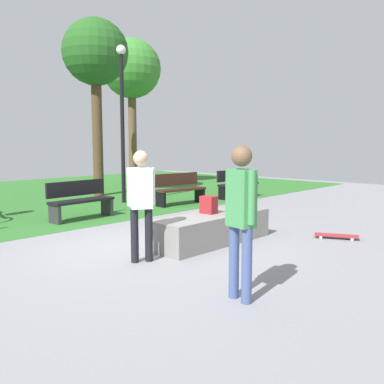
{
  "coord_description": "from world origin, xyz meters",
  "views": [
    {
      "loc": [
        -4.77,
        -5.68,
        1.85
      ],
      "look_at": [
        1.05,
        -0.24,
        0.9
      ],
      "focal_mm": 39.96,
      "sensor_mm": 36.0,
      "label": 1
    }
  ],
  "objects_px": {
    "park_bench_far_left": "(80,199)",
    "tree_broad_elm": "(132,71)",
    "skater_watching": "(141,197)",
    "concrete_ledge": "(212,229)",
    "skater_performing_trick": "(241,210)",
    "lamp_post": "(122,109)",
    "skateboard_by_ledge": "(336,235)",
    "tree_tall_oak": "(95,56)",
    "backpack_on_ledge": "(209,205)",
    "park_bench_by_oak": "(237,183)",
    "park_bench_center_lawn": "(179,188)"
  },
  "relations": [
    {
      "from": "park_bench_far_left",
      "to": "tree_broad_elm",
      "type": "relative_size",
      "value": 0.27
    },
    {
      "from": "skater_watching",
      "to": "park_bench_far_left",
      "type": "distance_m",
      "value": 4.12
    },
    {
      "from": "concrete_ledge",
      "to": "skater_performing_trick",
      "type": "height_order",
      "value": "skater_performing_trick"
    },
    {
      "from": "concrete_ledge",
      "to": "skater_performing_trick",
      "type": "bearing_deg",
      "value": -133.12
    },
    {
      "from": "park_bench_far_left",
      "to": "concrete_ledge",
      "type": "bearing_deg",
      "value": -85.46
    },
    {
      "from": "concrete_ledge",
      "to": "lamp_post",
      "type": "xyz_separation_m",
      "value": [
        2.12,
        5.32,
        2.52
      ]
    },
    {
      "from": "lamp_post",
      "to": "concrete_ledge",
      "type": "bearing_deg",
      "value": -111.72
    },
    {
      "from": "skateboard_by_ledge",
      "to": "tree_tall_oak",
      "type": "height_order",
      "value": "tree_tall_oak"
    },
    {
      "from": "backpack_on_ledge",
      "to": "park_bench_far_left",
      "type": "height_order",
      "value": "park_bench_far_left"
    },
    {
      "from": "skater_performing_trick",
      "to": "lamp_post",
      "type": "relative_size",
      "value": 0.39
    },
    {
      "from": "skateboard_by_ledge",
      "to": "tree_tall_oak",
      "type": "bearing_deg",
      "value": 85.44
    },
    {
      "from": "skater_performing_trick",
      "to": "tree_broad_elm",
      "type": "distance_m",
      "value": 13.69
    },
    {
      "from": "backpack_on_ledge",
      "to": "concrete_ledge",
      "type": "bearing_deg",
      "value": -18.34
    },
    {
      "from": "park_bench_by_oak",
      "to": "lamp_post",
      "type": "xyz_separation_m",
      "value": [
        -3.22,
        1.83,
        2.3
      ]
    },
    {
      "from": "park_bench_by_oak",
      "to": "tree_broad_elm",
      "type": "relative_size",
      "value": 0.27
    },
    {
      "from": "park_bench_by_oak",
      "to": "skater_performing_trick",
      "type": "bearing_deg",
      "value": -142.61
    },
    {
      "from": "skater_performing_trick",
      "to": "skater_watching",
      "type": "xyz_separation_m",
      "value": [
        0.26,
        2.07,
        -0.06
      ]
    },
    {
      "from": "park_bench_center_lawn",
      "to": "park_bench_by_oak",
      "type": "xyz_separation_m",
      "value": [
        2.35,
        -0.32,
        0.0
      ]
    },
    {
      "from": "park_bench_far_left",
      "to": "park_bench_center_lawn",
      "type": "bearing_deg",
      "value": -0.7
    },
    {
      "from": "tree_tall_oak",
      "to": "lamp_post",
      "type": "height_order",
      "value": "tree_tall_oak"
    },
    {
      "from": "skateboard_by_ledge",
      "to": "park_bench_center_lawn",
      "type": "height_order",
      "value": "park_bench_center_lawn"
    },
    {
      "from": "backpack_on_ledge",
      "to": "lamp_post",
      "type": "distance_m",
      "value": 5.98
    },
    {
      "from": "concrete_ledge",
      "to": "backpack_on_ledge",
      "type": "distance_m",
      "value": 0.44
    },
    {
      "from": "park_bench_center_lawn",
      "to": "park_bench_by_oak",
      "type": "bearing_deg",
      "value": -7.79
    },
    {
      "from": "concrete_ledge",
      "to": "tree_tall_oak",
      "type": "relative_size",
      "value": 0.43
    },
    {
      "from": "skater_performing_trick",
      "to": "concrete_ledge",
      "type": "bearing_deg",
      "value": 46.88
    },
    {
      "from": "skateboard_by_ledge",
      "to": "tree_tall_oak",
      "type": "distance_m",
      "value": 9.92
    },
    {
      "from": "tree_broad_elm",
      "to": "park_bench_center_lawn",
      "type": "bearing_deg",
      "value": -115.36
    },
    {
      "from": "skater_watching",
      "to": "tree_broad_elm",
      "type": "height_order",
      "value": "tree_broad_elm"
    },
    {
      "from": "skater_watching",
      "to": "tree_tall_oak",
      "type": "relative_size",
      "value": 0.29
    },
    {
      "from": "skater_watching",
      "to": "skateboard_by_ledge",
      "type": "bearing_deg",
      "value": -23.14
    },
    {
      "from": "park_bench_center_lawn",
      "to": "lamp_post",
      "type": "relative_size",
      "value": 0.35
    },
    {
      "from": "park_bench_by_oak",
      "to": "lamp_post",
      "type": "distance_m",
      "value": 4.36
    },
    {
      "from": "concrete_ledge",
      "to": "park_bench_far_left",
      "type": "bearing_deg",
      "value": 94.54
    },
    {
      "from": "park_bench_center_lawn",
      "to": "tree_tall_oak",
      "type": "distance_m",
      "value": 5.42
    },
    {
      "from": "skateboard_by_ledge",
      "to": "park_bench_by_oak",
      "type": "height_order",
      "value": "park_bench_by_oak"
    },
    {
      "from": "park_bench_far_left",
      "to": "lamp_post",
      "type": "height_order",
      "value": "lamp_post"
    },
    {
      "from": "skateboard_by_ledge",
      "to": "tree_broad_elm",
      "type": "height_order",
      "value": "tree_broad_elm"
    },
    {
      "from": "concrete_ledge",
      "to": "lamp_post",
      "type": "relative_size",
      "value": 0.54
    },
    {
      "from": "park_bench_far_left",
      "to": "tree_tall_oak",
      "type": "height_order",
      "value": "tree_tall_oak"
    },
    {
      "from": "skater_performing_trick",
      "to": "tree_tall_oak",
      "type": "bearing_deg",
      "value": 64.25
    },
    {
      "from": "concrete_ledge",
      "to": "lamp_post",
      "type": "height_order",
      "value": "lamp_post"
    },
    {
      "from": "backpack_on_ledge",
      "to": "tree_tall_oak",
      "type": "relative_size",
      "value": 0.05
    },
    {
      "from": "park_bench_center_lawn",
      "to": "park_bench_by_oak",
      "type": "distance_m",
      "value": 2.37
    },
    {
      "from": "skateboard_by_ledge",
      "to": "skater_performing_trick",
      "type": "bearing_deg",
      "value": -171.66
    },
    {
      "from": "concrete_ledge",
      "to": "skater_watching",
      "type": "height_order",
      "value": "skater_watching"
    },
    {
      "from": "skater_watching",
      "to": "park_bench_by_oak",
      "type": "bearing_deg",
      "value": 26.48
    },
    {
      "from": "lamp_post",
      "to": "park_bench_by_oak",
      "type": "bearing_deg",
      "value": -29.55
    },
    {
      "from": "skateboard_by_ledge",
      "to": "park_bench_center_lawn",
      "type": "distance_m",
      "value": 5.46
    },
    {
      "from": "backpack_on_ledge",
      "to": "skater_performing_trick",
      "type": "relative_size",
      "value": 0.18
    }
  ]
}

